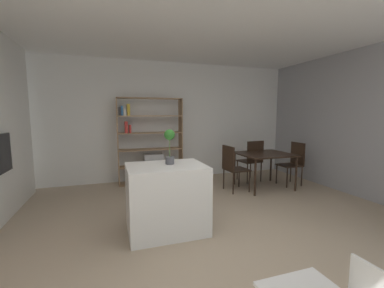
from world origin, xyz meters
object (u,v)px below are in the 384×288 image
at_px(dining_chair_window_side, 293,160).
at_px(dining_chair_island_side, 232,165).
at_px(built_in_oven, 1,154).
at_px(kitchen_island, 167,198).
at_px(potted_plant_on_island, 170,143).
at_px(dining_table, 264,157).
at_px(open_bookshelf, 149,143).
at_px(dining_chair_far, 252,158).

distance_m(dining_chair_window_side, dining_chair_island_side, 1.55).
xyz_separation_m(built_in_oven, kitchen_island, (2.18, -0.97, -0.58)).
relative_size(potted_plant_on_island, dining_chair_window_side, 0.50).
bearing_deg(kitchen_island, potted_plant_on_island, 42.84).
height_order(built_in_oven, dining_table, built_in_oven).
distance_m(open_bookshelf, dining_chair_island_side, 1.98).
bearing_deg(dining_chair_far, kitchen_island, 29.90).
relative_size(built_in_oven, dining_table, 0.56).
xyz_separation_m(built_in_oven, dining_chair_far, (4.64, 0.84, -0.46)).
relative_size(potted_plant_on_island, dining_chair_island_side, 0.50).
bearing_deg(dining_chair_island_side, dining_chair_window_side, -92.84).
height_order(kitchen_island, dining_table, kitchen_island).
bearing_deg(dining_chair_far, built_in_oven, 3.86).
bearing_deg(dining_table, dining_chair_island_side, -179.58).
xyz_separation_m(built_in_oven, dining_chair_island_side, (3.85, 0.34, -0.48)).
relative_size(open_bookshelf, dining_table, 1.79).
bearing_deg(kitchen_island, dining_chair_far, 36.34).
height_order(kitchen_island, open_bookshelf, open_bookshelf).
height_order(open_bookshelf, dining_chair_far, open_bookshelf).
relative_size(potted_plant_on_island, dining_chair_far, 0.49).
relative_size(dining_table, dining_chair_window_side, 1.14).
xyz_separation_m(kitchen_island, dining_chair_window_side, (3.22, 1.31, 0.10)).
bearing_deg(dining_table, built_in_oven, -175.72).
xyz_separation_m(kitchen_island, potted_plant_on_island, (0.06, 0.06, 0.75)).
relative_size(kitchen_island, dining_chair_window_side, 1.08).
distance_m(built_in_oven, dining_chair_island_side, 3.90).
height_order(open_bookshelf, dining_chair_island_side, open_bookshelf).
xyz_separation_m(built_in_oven, dining_table, (4.63, 0.35, -0.35)).
bearing_deg(built_in_oven, open_bookshelf, 33.44).
xyz_separation_m(potted_plant_on_island, dining_table, (2.38, 1.25, -0.52)).
distance_m(kitchen_island, potted_plant_on_island, 0.75).
distance_m(potted_plant_on_island, dining_chair_far, 3.03).
bearing_deg(dining_chair_window_side, kitchen_island, -68.51).
relative_size(built_in_oven, open_bookshelf, 0.31).
height_order(built_in_oven, potted_plant_on_island, potted_plant_on_island).
distance_m(open_bookshelf, dining_chair_far, 2.45).
distance_m(potted_plant_on_island, dining_chair_island_side, 2.14).
bearing_deg(dining_table, dining_chair_far, 88.61).
bearing_deg(built_in_oven, potted_plant_on_island, -22.01).
height_order(dining_chair_window_side, dining_chair_far, dining_chair_far).
distance_m(kitchen_island, dining_table, 2.79).
bearing_deg(dining_table, potted_plant_on_island, -152.25).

